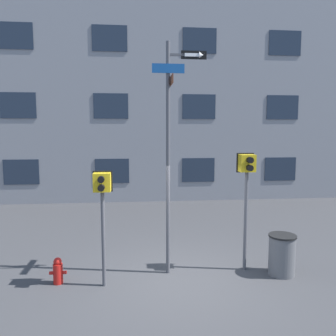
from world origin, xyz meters
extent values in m
plane|color=#38383A|center=(0.00, 0.00, 0.00)|extent=(60.00, 60.00, 0.00)
cube|color=gray|center=(0.00, 8.51, 5.86)|extent=(24.00, 0.60, 11.71)
cube|color=#1E2838|center=(-6.00, 8.19, 1.46)|extent=(1.54, 0.03, 1.12)
cube|color=#1E2838|center=(-2.00, 8.19, 1.46)|extent=(1.54, 0.03, 1.12)
cube|color=#1E2838|center=(2.00, 8.19, 1.46)|extent=(1.54, 0.03, 1.12)
cube|color=#1E2838|center=(6.00, 8.19, 1.46)|extent=(1.54, 0.03, 1.12)
cube|color=#1E2838|center=(-6.00, 8.19, 4.39)|extent=(1.54, 0.03, 1.12)
cube|color=#1E2838|center=(-2.00, 8.19, 4.39)|extent=(1.54, 0.03, 1.12)
cube|color=#1E2838|center=(2.00, 8.19, 4.39)|extent=(1.54, 0.03, 1.12)
cube|color=#1E2838|center=(6.00, 8.19, 4.39)|extent=(1.54, 0.03, 1.12)
cube|color=#1E2838|center=(-6.00, 8.19, 7.32)|extent=(1.54, 0.03, 1.12)
cube|color=#1E2838|center=(-2.00, 8.19, 7.32)|extent=(1.54, 0.03, 1.12)
cube|color=#1E2838|center=(2.00, 8.19, 7.32)|extent=(1.54, 0.03, 1.12)
cube|color=#1E2838|center=(6.00, 8.19, 7.32)|extent=(1.54, 0.03, 1.12)
cylinder|color=#4C4C51|center=(-0.20, 0.41, 2.59)|extent=(0.09, 0.09, 5.19)
cube|color=#4C4C51|center=(0.08, 0.41, 4.91)|extent=(0.56, 0.05, 0.05)
cube|color=#14478C|center=(-0.20, 0.35, 4.61)|extent=(0.70, 0.02, 0.20)
cube|color=brown|center=(-0.14, 0.41, 4.35)|extent=(0.02, 0.86, 0.20)
cube|color=black|center=(0.36, 0.40, 4.91)|extent=(0.56, 0.02, 0.18)
cube|color=white|center=(0.32, 0.38, 4.91)|extent=(0.32, 0.01, 0.07)
cone|color=white|center=(0.52, 0.38, 4.91)|extent=(0.10, 0.14, 0.14)
cylinder|color=#4C4C51|center=(-1.61, -0.10, 1.02)|extent=(0.08, 0.08, 2.03)
cube|color=gold|center=(-1.61, -0.10, 2.22)|extent=(0.35, 0.26, 0.38)
cube|color=black|center=(-1.61, 0.04, 2.22)|extent=(0.41, 0.02, 0.44)
cylinder|color=black|center=(-1.61, -0.29, 2.31)|extent=(0.13, 0.12, 0.13)
cylinder|color=black|center=(-1.61, -0.29, 2.14)|extent=(0.13, 0.12, 0.13)
cylinder|color=#EA4C14|center=(-1.61, -0.23, 2.31)|extent=(0.11, 0.01, 0.11)
cylinder|color=#4C4C51|center=(1.62, 0.41, 1.17)|extent=(0.08, 0.08, 2.34)
cube|color=gold|center=(1.62, 0.41, 2.53)|extent=(0.35, 0.26, 0.39)
cube|color=black|center=(1.62, 0.55, 2.53)|extent=(0.41, 0.02, 0.45)
cylinder|color=black|center=(1.62, 0.22, 2.62)|extent=(0.14, 0.12, 0.14)
cylinder|color=black|center=(1.62, 0.22, 2.45)|extent=(0.14, 0.12, 0.14)
cylinder|color=orange|center=(1.62, 0.27, 2.62)|extent=(0.11, 0.01, 0.11)
cylinder|color=red|center=(-2.61, 0.11, 0.22)|extent=(0.20, 0.20, 0.43)
sphere|color=red|center=(-2.61, 0.11, 0.49)|extent=(0.17, 0.17, 0.17)
cylinder|color=red|center=(-2.75, 0.11, 0.24)|extent=(0.08, 0.07, 0.07)
cylinder|color=red|center=(-2.47, 0.11, 0.24)|extent=(0.08, 0.07, 0.07)
cylinder|color=#59595B|center=(2.37, 0.07, 0.44)|extent=(0.59, 0.59, 0.89)
cylinder|color=black|center=(2.37, 0.07, 0.91)|extent=(0.62, 0.62, 0.04)
camera|label=1|loc=(-0.92, -6.83, 3.25)|focal=35.00mm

